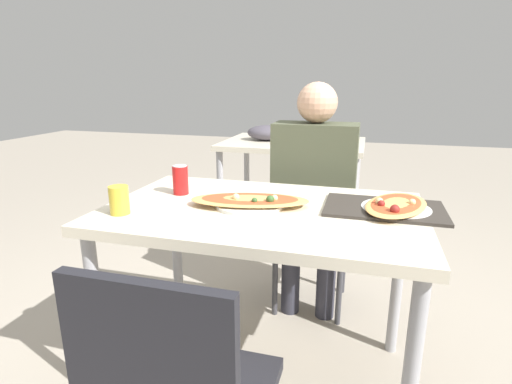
{
  "coord_description": "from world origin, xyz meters",
  "views": [
    {
      "loc": [
        0.37,
        -1.42,
        1.24
      ],
      "look_at": [
        -0.03,
        0.0,
        0.83
      ],
      "focal_mm": 28.0,
      "sensor_mm": 36.0,
      "label": 1
    }
  ],
  "objects_px": {
    "dining_table": "(262,228)",
    "pizza_second": "(396,206)",
    "person_seated": "(314,183)",
    "drink_glass": "(119,200)",
    "pizza_main": "(250,201)",
    "chair_far_seated": "(315,217)",
    "soda_can": "(180,180)"
  },
  "relations": [
    {
      "from": "dining_table",
      "to": "pizza_second",
      "type": "height_order",
      "value": "pizza_second"
    },
    {
      "from": "dining_table",
      "to": "person_seated",
      "type": "xyz_separation_m",
      "value": [
        0.12,
        0.6,
        0.04
      ]
    },
    {
      "from": "person_seated",
      "to": "drink_glass",
      "type": "height_order",
      "value": "person_seated"
    },
    {
      "from": "pizza_main",
      "to": "pizza_second",
      "type": "bearing_deg",
      "value": 9.28
    },
    {
      "from": "dining_table",
      "to": "drink_glass",
      "type": "height_order",
      "value": "drink_glass"
    },
    {
      "from": "person_seated",
      "to": "drink_glass",
      "type": "bearing_deg",
      "value": 53.29
    },
    {
      "from": "person_seated",
      "to": "pizza_main",
      "type": "distance_m",
      "value": 0.62
    },
    {
      "from": "chair_far_seated",
      "to": "soda_can",
      "type": "xyz_separation_m",
      "value": [
        -0.51,
        -0.62,
        0.33
      ]
    },
    {
      "from": "chair_far_seated",
      "to": "pizza_second",
      "type": "relative_size",
      "value": 2.16
    },
    {
      "from": "dining_table",
      "to": "person_seated",
      "type": "height_order",
      "value": "person_seated"
    },
    {
      "from": "soda_can",
      "to": "chair_far_seated",
      "type": "bearing_deg",
      "value": 50.79
    },
    {
      "from": "chair_far_seated",
      "to": "dining_table",
      "type": "bearing_deg",
      "value": 80.6
    },
    {
      "from": "drink_glass",
      "to": "pizza_second",
      "type": "height_order",
      "value": "drink_glass"
    },
    {
      "from": "pizza_main",
      "to": "soda_can",
      "type": "bearing_deg",
      "value": 165.88
    },
    {
      "from": "chair_far_seated",
      "to": "person_seated",
      "type": "height_order",
      "value": "person_seated"
    },
    {
      "from": "person_seated",
      "to": "soda_can",
      "type": "relative_size",
      "value": 9.87
    },
    {
      "from": "dining_table",
      "to": "person_seated",
      "type": "bearing_deg",
      "value": 78.89
    },
    {
      "from": "chair_far_seated",
      "to": "pizza_second",
      "type": "height_order",
      "value": "chair_far_seated"
    },
    {
      "from": "person_seated",
      "to": "drink_glass",
      "type": "distance_m",
      "value": 1.02
    },
    {
      "from": "drink_glass",
      "to": "soda_can",
      "type": "bearing_deg",
      "value": 71.92
    },
    {
      "from": "dining_table",
      "to": "chair_far_seated",
      "type": "xyz_separation_m",
      "value": [
        0.12,
        0.71,
        -0.19
      ]
    },
    {
      "from": "drink_glass",
      "to": "pizza_second",
      "type": "distance_m",
      "value": 1.03
    },
    {
      "from": "chair_far_seated",
      "to": "pizza_main",
      "type": "distance_m",
      "value": 0.78
    },
    {
      "from": "dining_table",
      "to": "pizza_main",
      "type": "xyz_separation_m",
      "value": [
        -0.05,
        0.01,
        0.1
      ]
    },
    {
      "from": "soda_can",
      "to": "pizza_main",
      "type": "bearing_deg",
      "value": -14.12
    },
    {
      "from": "dining_table",
      "to": "person_seated",
      "type": "relative_size",
      "value": 0.98
    },
    {
      "from": "dining_table",
      "to": "soda_can",
      "type": "relative_size",
      "value": 9.67
    },
    {
      "from": "soda_can",
      "to": "drink_glass",
      "type": "distance_m",
      "value": 0.32
    },
    {
      "from": "drink_glass",
      "to": "chair_far_seated",
      "type": "bearing_deg",
      "value": 56.74
    },
    {
      "from": "chair_far_seated",
      "to": "pizza_second",
      "type": "xyz_separation_m",
      "value": [
        0.37,
        -0.62,
        0.29
      ]
    },
    {
      "from": "soda_can",
      "to": "person_seated",
      "type": "bearing_deg",
      "value": 45.18
    },
    {
      "from": "soda_can",
      "to": "drink_glass",
      "type": "bearing_deg",
      "value": -108.08
    }
  ]
}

